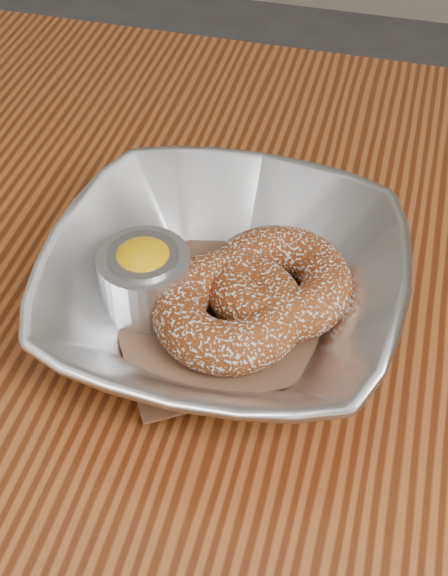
% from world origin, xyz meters
% --- Properties ---
extents(table, '(1.20, 0.80, 0.75)m').
position_xyz_m(table, '(0.00, 0.00, 0.65)').
color(table, brown).
rests_on(table, ground_plane).
extents(serving_bowl, '(0.23, 0.23, 0.06)m').
position_xyz_m(serving_bowl, '(-0.03, 0.03, 0.78)').
color(serving_bowl, silver).
rests_on(serving_bowl, table).
extents(parchment, '(0.20, 0.20, 0.00)m').
position_xyz_m(parchment, '(-0.03, 0.03, 0.76)').
color(parchment, brown).
rests_on(parchment, table).
extents(donut_back, '(0.11, 0.11, 0.03)m').
position_xyz_m(donut_back, '(0.01, 0.05, 0.78)').
color(donut_back, maroon).
rests_on(donut_back, parchment).
extents(donut_front, '(0.13, 0.13, 0.03)m').
position_xyz_m(donut_front, '(-0.02, 0.02, 0.78)').
color(donut_front, maroon).
rests_on(donut_front, parchment).
extents(ramekin, '(0.06, 0.06, 0.05)m').
position_xyz_m(ramekin, '(-0.08, 0.03, 0.78)').
color(ramekin, silver).
rests_on(ramekin, table).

